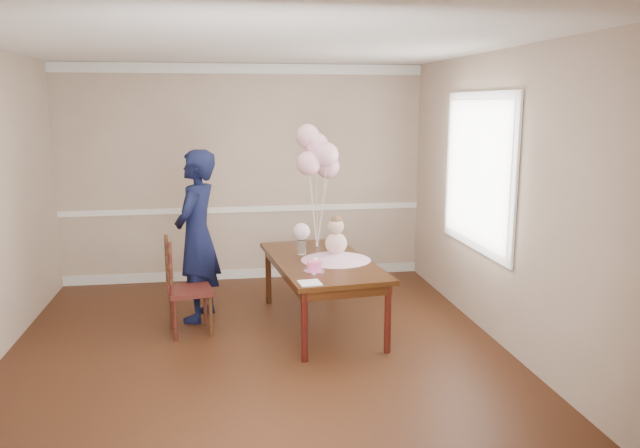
{
  "coord_description": "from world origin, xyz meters",
  "views": [
    {
      "loc": [
        -0.28,
        -5.32,
        2.22
      ],
      "look_at": [
        0.66,
        0.62,
        1.05
      ],
      "focal_mm": 35.0,
      "sensor_mm": 36.0,
      "label": 1
    }
  ],
  "objects_px": {
    "woman": "(197,236)",
    "dining_table_top": "(321,262)",
    "dining_chair_seat": "(190,291)",
    "birthday_cake": "(314,266)"
  },
  "relations": [
    {
      "from": "dining_table_top",
      "to": "dining_chair_seat",
      "type": "relative_size",
      "value": 4.42
    },
    {
      "from": "dining_chair_seat",
      "to": "woman",
      "type": "distance_m",
      "value": 0.61
    },
    {
      "from": "dining_chair_seat",
      "to": "woman",
      "type": "height_order",
      "value": "woman"
    },
    {
      "from": "dining_chair_seat",
      "to": "birthday_cake",
      "type": "bearing_deg",
      "value": -30.49
    },
    {
      "from": "dining_table_top",
      "to": "woman",
      "type": "height_order",
      "value": "woman"
    },
    {
      "from": "woman",
      "to": "birthday_cake",
      "type": "bearing_deg",
      "value": 73.1
    },
    {
      "from": "dining_chair_seat",
      "to": "woman",
      "type": "xyz_separation_m",
      "value": [
        0.07,
        0.4,
        0.46
      ]
    },
    {
      "from": "birthday_cake",
      "to": "dining_chair_seat",
      "type": "bearing_deg",
      "value": 159.59
    },
    {
      "from": "woman",
      "to": "dining_table_top",
      "type": "bearing_deg",
      "value": 92.29
    },
    {
      "from": "dining_table_top",
      "to": "dining_chair_seat",
      "type": "xyz_separation_m",
      "value": [
        -1.3,
        0.0,
        -0.24
      ]
    }
  ]
}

